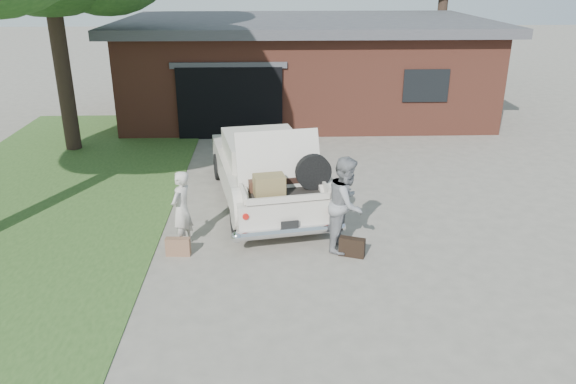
{
  "coord_description": "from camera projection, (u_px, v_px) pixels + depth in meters",
  "views": [
    {
      "loc": [
        -0.36,
        -8.99,
        4.93
      ],
      "look_at": [
        0.0,
        0.6,
        1.1
      ],
      "focal_mm": 35.0,
      "sensor_mm": 36.0,
      "label": 1
    }
  ],
  "objects": [
    {
      "name": "grass_strip",
      "position": [
        43.0,
        201.0,
        12.77
      ],
      "size": [
        6.0,
        16.0,
        0.02
      ],
      "primitive_type": "cube",
      "color": "#2D4C1E",
      "rests_on": "ground"
    },
    {
      "name": "woman_right",
      "position": [
        346.0,
        204.0,
        10.34
      ],
      "size": [
        0.95,
        1.06,
        1.8
      ],
      "primitive_type": "imported",
      "rotation": [
        0.0,
        0.0,
        1.21
      ],
      "color": "gray",
      "rests_on": "ground"
    },
    {
      "name": "ground",
      "position": [
        289.0,
        260.0,
        10.18
      ],
      "size": [
        90.0,
        90.0,
        0.0
      ],
      "primitive_type": "plane",
      "color": "gray",
      "rests_on": "ground"
    },
    {
      "name": "suitcase_left",
      "position": [
        178.0,
        247.0,
        10.3
      ],
      "size": [
        0.46,
        0.17,
        0.35
      ],
      "primitive_type": "cube",
      "rotation": [
        0.0,
        0.0,
        -0.06
      ],
      "color": "brown",
      "rests_on": "ground"
    },
    {
      "name": "woman_left",
      "position": [
        181.0,
        209.0,
        10.48
      ],
      "size": [
        0.54,
        0.64,
        1.49
      ],
      "primitive_type": "imported",
      "rotation": [
        0.0,
        0.0,
        -1.97
      ],
      "color": "beige",
      "rests_on": "ground"
    },
    {
      "name": "suitcase_right",
      "position": [
        352.0,
        247.0,
        10.27
      ],
      "size": [
        0.49,
        0.3,
        0.36
      ],
      "primitive_type": "cube",
      "rotation": [
        0.0,
        0.0,
        -0.35
      ],
      "color": "black",
      "rests_on": "ground"
    },
    {
      "name": "sedan",
      "position": [
        265.0,
        171.0,
        12.48
      ],
      "size": [
        2.82,
        5.32,
        2.02
      ],
      "rotation": [
        0.0,
        0.0,
        0.18
      ],
      "color": "beige",
      "rests_on": "ground"
    },
    {
      "name": "house",
      "position": [
        304.0,
        66.0,
        20.24
      ],
      "size": [
        12.8,
        7.8,
        3.3
      ],
      "color": "brown",
      "rests_on": "ground"
    }
  ]
}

